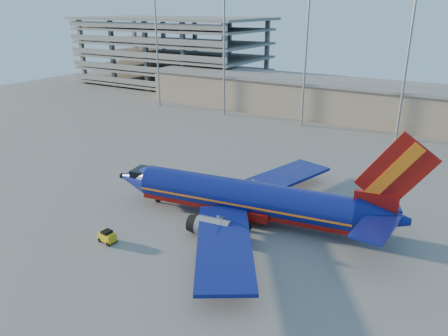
{
  "coord_description": "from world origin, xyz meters",
  "views": [
    {
      "loc": [
        29.2,
        -42.75,
        24.83
      ],
      "look_at": [
        0.07,
        4.93,
        4.0
      ],
      "focal_mm": 35.0,
      "sensor_mm": 36.0,
      "label": 1
    }
  ],
  "objects": [
    {
      "name": "ground",
      "position": [
        0.0,
        0.0,
        0.0
      ],
      "size": [
        220.0,
        220.0,
        0.0
      ],
      "primitive_type": "plane",
      "color": "slate",
      "rests_on": "ground"
    },
    {
      "name": "terminal_building",
      "position": [
        10.0,
        58.0,
        4.32
      ],
      "size": [
        122.0,
        16.0,
        8.5
      ],
      "color": "gray",
      "rests_on": "ground"
    },
    {
      "name": "parking_garage",
      "position": [
        -62.0,
        74.05,
        11.73
      ],
      "size": [
        62.0,
        32.0,
        21.4
      ],
      "color": "slate",
      "rests_on": "ground"
    },
    {
      "name": "light_mast_row",
      "position": [
        5.0,
        46.0,
        17.55
      ],
      "size": [
        101.6,
        1.6,
        28.65
      ],
      "color": "gray",
      "rests_on": "ground"
    },
    {
      "name": "aircraft_main",
      "position": [
        6.74,
        0.08,
        2.81
      ],
      "size": [
        38.69,
        36.97,
        13.15
      ],
      "rotation": [
        0.0,
        0.0,
        0.15
      ],
      "color": "navy",
      "rests_on": "ground"
    },
    {
      "name": "baggage_tug",
      "position": [
        -4.24,
        -13.0,
        0.75
      ],
      "size": [
        2.13,
        1.44,
        1.43
      ],
      "rotation": [
        0.0,
        0.0,
        -0.13
      ],
      "color": "gold",
      "rests_on": "ground"
    }
  ]
}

